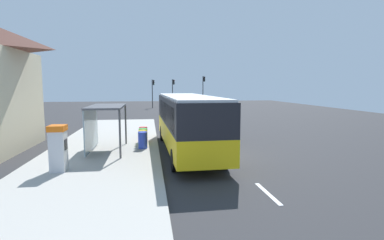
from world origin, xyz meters
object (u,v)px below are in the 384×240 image
bus (187,120)px  traffic_light_median (173,89)px  recycling_bin_red (143,134)px  traffic_light_near_side (203,87)px  recycling_bin_yellow (143,138)px  traffic_light_far_side (153,89)px  sedan_near (189,105)px  recycling_bin_blue (143,140)px  bus_shelter (101,116)px  recycling_bin_green (143,136)px  ticket_machine (58,148)px  white_van (200,106)px

bus → traffic_light_median: size_ratio=2.25×
recycling_bin_red → traffic_light_near_side: traffic_light_near_side is taller
recycling_bin_yellow → traffic_light_far_side: 34.07m
recycling_bin_red → traffic_light_median: 33.78m
bus → sedan_near: bearing=82.2°
recycling_bin_blue → bus_shelter: (-2.21, -0.39, 1.44)m
traffic_light_median → bus_shelter: (-6.81, -35.85, -1.18)m
recycling_bin_green → ticket_machine: bearing=-121.2°
white_van → bus: bearing=-101.7°
bus → recycling_bin_yellow: 3.05m
traffic_light_median → bus_shelter: 36.51m
ticket_machine → recycling_bin_yellow: (3.40, 4.91, -0.52)m
recycling_bin_yellow → ticket_machine: bearing=-124.7°
white_van → recycling_bin_green: (-6.40, -16.86, -0.69)m
recycling_bin_blue → recycling_bin_green: 1.40m
traffic_light_median → bus_shelter: size_ratio=1.23×
white_van → recycling_bin_green: size_ratio=5.55×
ticket_machine → recycling_bin_red: 7.19m
recycling_bin_red → traffic_light_far_side: 32.68m
traffic_light_near_side → bus_shelter: bearing=-109.2°
recycling_bin_green → traffic_light_far_side: traffic_light_far_side is taller
traffic_light_far_side → traffic_light_median: (3.50, 0.80, 0.06)m
ticket_machine → recycling_bin_red: bearing=61.7°
bus_shelter → recycling_bin_yellow: bearing=26.3°
bus → ticket_machine: 6.95m
sedan_near → recycling_bin_yellow: 28.70m
ticket_machine → bus: bearing=31.6°
recycling_bin_blue → recycling_bin_yellow: size_ratio=1.00×
ticket_machine → traffic_light_median: traffic_light_median is taller
white_van → traffic_light_far_side: 17.33m
ticket_machine → recycling_bin_blue: bearing=51.1°
traffic_light_far_side → bus: bearing=-87.7°
traffic_light_near_side → ticket_machine: bearing=-109.0°
ticket_machine → bus_shelter: size_ratio=0.48×
sedan_near → bus_shelter: size_ratio=1.10×
white_van → sedan_near: white_van is taller
ticket_machine → recycling_bin_yellow: size_ratio=2.04×
recycling_bin_blue → traffic_light_median: (4.60, 35.46, 2.62)m
bus → traffic_light_median: bearing=86.6°
traffic_light_median → bus: bearing=-93.4°
white_van → recycling_bin_blue: size_ratio=5.55×
traffic_light_near_side → traffic_light_median: traffic_light_near_side is taller
sedan_near → recycling_bin_yellow: (-6.50, -27.96, -0.14)m
bus_shelter → recycling_bin_green: bearing=39.0°
sedan_near → recycling_bin_red: sedan_near is taller
sedan_near → bus_shelter: bus_shelter is taller
bus → white_van: bus is taller
recycling_bin_green → recycling_bin_red: same height
traffic_light_far_side → traffic_light_median: traffic_light_median is taller
traffic_light_near_side → traffic_light_far_side: size_ratio=1.12×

